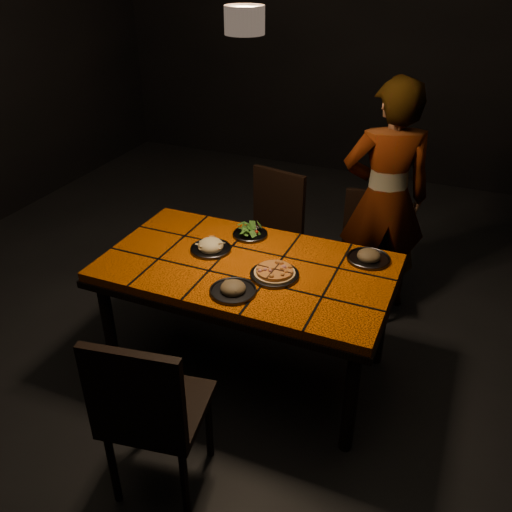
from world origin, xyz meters
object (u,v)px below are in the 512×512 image
at_px(chair_far_right, 369,244).
at_px(plate_pasta, 211,247).
at_px(plate_pizza, 275,273).
at_px(chair_near, 149,409).
at_px(chair_far_left, 270,227).
at_px(diner, 385,199).
at_px(dining_table, 247,276).

bearing_deg(chair_far_right, plate_pasta, -140.45).
height_order(chair_far_right, plate_pizza, chair_far_right).
relative_size(chair_far_right, plate_pasta, 3.55).
distance_m(chair_near, chair_far_left, 1.86).
xyz_separation_m(chair_near, diner, (0.59, 2.01, 0.27)).
bearing_deg(diner, chair_far_left, -9.93).
distance_m(dining_table, diner, 1.18).
bearing_deg(chair_far_left, plate_pasta, -81.69).
relative_size(chair_near, plate_pasta, 4.00).
bearing_deg(dining_table, chair_near, -92.15).
bearing_deg(chair_far_right, chair_far_left, 176.85).
xyz_separation_m(dining_table, chair_far_left, (-0.20, 0.87, -0.14)).
bearing_deg(chair_far_left, dining_table, -65.13).
relative_size(chair_near, chair_far_right, 1.13).
relative_size(dining_table, chair_near, 1.70).
xyz_separation_m(diner, plate_pizza, (-0.36, -1.09, -0.04)).
relative_size(chair_far_right, plate_pizza, 3.18).
relative_size(dining_table, diner, 1.00).
relative_size(dining_table, plate_pizza, 6.10).
xyz_separation_m(chair_far_left, diner, (0.76, 0.16, 0.28)).
distance_m(dining_table, chair_far_left, 0.91).
relative_size(dining_table, chair_far_right, 1.92).
xyz_separation_m(dining_table, chair_near, (-0.04, -0.97, -0.13)).
xyz_separation_m(chair_far_right, plate_pizza, (-0.30, -1.04, 0.28)).
relative_size(chair_near, plate_pizza, 3.58).
xyz_separation_m(dining_table, plate_pizza, (0.19, -0.06, 0.10)).
bearing_deg(dining_table, chair_far_right, 63.33).
xyz_separation_m(chair_far_right, diner, (0.06, 0.06, 0.33)).
height_order(chair_near, plate_pizza, chair_near).
distance_m(chair_near, chair_far_right, 2.02).
bearing_deg(chair_far_right, chair_near, -116.67).
relative_size(chair_far_left, diner, 0.57).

